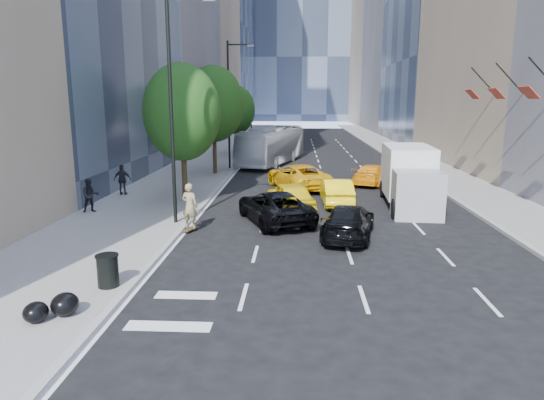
# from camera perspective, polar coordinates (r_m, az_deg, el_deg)

# --- Properties ---
(ground) EXTENTS (160.00, 160.00, 0.00)m
(ground) POSITION_cam_1_polar(r_m,az_deg,el_deg) (18.19, 5.93, -6.45)
(ground) COLOR black
(ground) RESTS_ON ground
(sidewalk_left) EXTENTS (6.00, 120.00, 0.15)m
(sidewalk_left) POSITION_cam_1_polar(r_m,az_deg,el_deg) (48.26, -6.64, 5.04)
(sidewalk_left) COLOR slate
(sidewalk_left) RESTS_ON ground
(sidewalk_right) EXTENTS (4.00, 120.00, 0.15)m
(sidewalk_right) POSITION_cam_1_polar(r_m,az_deg,el_deg) (48.84, 16.01, 4.74)
(sidewalk_right) COLOR slate
(sidewalk_right) RESTS_ON ground
(tower_right_far) EXTENTS (20.00, 24.00, 50.00)m
(tower_right_far) POSITION_cam_1_polar(r_m,az_deg,el_deg) (119.10, 15.06, 20.74)
(tower_right_far) COLOR gray
(tower_right_far) RESTS_ON ground
(lamp_near) EXTENTS (2.13, 0.22, 10.00)m
(lamp_near) POSITION_cam_1_polar(r_m,az_deg,el_deg) (21.92, -11.39, 11.92)
(lamp_near) COLOR black
(lamp_near) RESTS_ON sidewalk_left
(lamp_far) EXTENTS (2.13, 0.22, 10.00)m
(lamp_far) POSITION_cam_1_polar(r_m,az_deg,el_deg) (39.62, -4.88, 11.94)
(lamp_far) COLOR black
(lamp_far) RESTS_ON sidewalk_left
(tree_near) EXTENTS (4.20, 4.20, 7.46)m
(tree_near) POSITION_cam_1_polar(r_m,az_deg,el_deg) (26.99, -10.52, 10.10)
(tree_near) COLOR black
(tree_near) RESTS_ON sidewalk_left
(tree_mid) EXTENTS (4.50, 4.50, 7.99)m
(tree_mid) POSITION_cam_1_polar(r_m,az_deg,el_deg) (36.79, -6.89, 11.14)
(tree_mid) COLOR black
(tree_mid) RESTS_ON sidewalk_left
(tree_far) EXTENTS (3.90, 3.90, 6.92)m
(tree_far) POSITION_cam_1_polar(r_m,az_deg,el_deg) (49.66, -4.29, 10.54)
(tree_far) COLOR black
(tree_far) RESTS_ON sidewalk_left
(traffic_signal) EXTENTS (2.48, 0.53, 5.20)m
(traffic_signal) POSITION_cam_1_polar(r_m,az_deg,el_deg) (57.53, -2.47, 10.34)
(traffic_signal) COLOR black
(traffic_signal) RESTS_ON sidewalk_left
(facade_flags) EXTENTS (1.85, 13.30, 2.05)m
(facade_flags) POSITION_cam_1_polar(r_m,az_deg,el_deg) (29.63, 26.64, 11.56)
(facade_flags) COLOR black
(facade_flags) RESTS_ON ground
(skateboarder) EXTENTS (0.84, 0.67, 2.00)m
(skateboarder) POSITION_cam_1_polar(r_m,az_deg,el_deg) (21.30, -9.64, -1.06)
(skateboarder) COLOR #837952
(skateboarder) RESTS_ON ground
(black_sedan_lincoln) EXTENTS (4.26, 5.86, 1.48)m
(black_sedan_lincoln) POSITION_cam_1_polar(r_m,az_deg,el_deg) (22.65, 0.31, -0.80)
(black_sedan_lincoln) COLOR black
(black_sedan_lincoln) RESTS_ON ground
(black_sedan_mercedes) EXTENTS (2.85, 5.03, 1.38)m
(black_sedan_mercedes) POSITION_cam_1_polar(r_m,az_deg,el_deg) (20.47, 8.99, -2.46)
(black_sedan_mercedes) COLOR black
(black_sedan_mercedes) RESTS_ON ground
(taxi_a) EXTENTS (2.94, 4.84, 1.54)m
(taxi_a) POSITION_cam_1_polar(r_m,az_deg,el_deg) (24.94, 2.13, 0.44)
(taxi_a) COLOR yellow
(taxi_a) RESTS_ON ground
(taxi_b) EXTENTS (1.64, 4.38, 1.43)m
(taxi_b) POSITION_cam_1_polar(r_m,az_deg,el_deg) (26.81, 7.58, 1.02)
(taxi_b) COLOR yellow
(taxi_b) RESTS_ON ground
(taxi_c) EXTENTS (4.68, 6.29, 1.59)m
(taxi_c) POSITION_cam_1_polar(r_m,az_deg,el_deg) (31.27, 3.08, 2.79)
(taxi_c) COLOR #E4A40C
(taxi_c) RESTS_ON ground
(taxi_d) EXTENTS (3.65, 5.02, 1.35)m
(taxi_d) POSITION_cam_1_polar(r_m,az_deg,el_deg) (33.54, 11.84, 2.96)
(taxi_d) COLOR orange
(taxi_d) RESTS_ON ground
(city_bus) EXTENTS (5.71, 12.09, 3.28)m
(city_bus) POSITION_cam_1_polar(r_m,az_deg,el_deg) (43.31, 0.02, 6.44)
(city_bus) COLOR silver
(city_bus) RESTS_ON ground
(box_truck) EXTENTS (2.84, 6.80, 3.18)m
(box_truck) POSITION_cam_1_polar(r_m,az_deg,el_deg) (26.78, 15.89, 2.62)
(box_truck) COLOR silver
(box_truck) RESTS_ON ground
(pedestrian_a) EXTENTS (1.03, 0.97, 1.69)m
(pedestrian_a) POSITION_cam_1_polar(r_m,az_deg,el_deg) (25.62, -20.60, 0.50)
(pedestrian_a) COLOR black
(pedestrian_a) RESTS_ON sidewalk_left
(pedestrian_b) EXTENTS (1.05, 0.45, 1.78)m
(pedestrian_b) POSITION_cam_1_polar(r_m,az_deg,el_deg) (29.77, -17.17, 2.30)
(pedestrian_b) COLOR black
(pedestrian_b) RESTS_ON sidewalk_left
(trash_can) EXTENTS (0.63, 0.63, 0.94)m
(trash_can) POSITION_cam_1_polar(r_m,az_deg,el_deg) (15.45, -18.75, -7.95)
(trash_can) COLOR black
(trash_can) RESTS_ON sidewalk_left
(garbage_bags) EXTENTS (1.20, 1.16, 0.59)m
(garbage_bags) POSITION_cam_1_polar(r_m,az_deg,el_deg) (13.92, -24.33, -11.43)
(garbage_bags) COLOR black
(garbage_bags) RESTS_ON sidewalk_left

